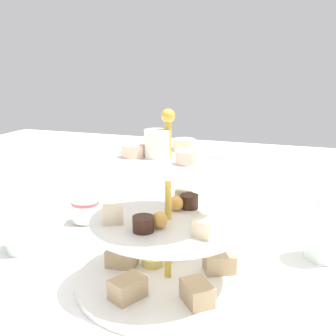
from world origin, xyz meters
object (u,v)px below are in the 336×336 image
object	(u,v)px
water_glass_tall_right	(326,225)
water_glass_short_left	(23,230)
tiered_serving_stand	(168,235)
butter_knife_right	(193,209)
teacup_with_saucer	(86,213)

from	to	relation	value
water_glass_tall_right	water_glass_short_left	distance (m)	0.54
tiered_serving_stand	butter_knife_right	world-z (taller)	tiered_serving_stand
tiered_serving_stand	butter_knife_right	distance (m)	0.35
tiered_serving_stand	butter_knife_right	size ratio (longest dim) A/B	1.69
teacup_with_saucer	butter_knife_right	size ratio (longest dim) A/B	0.53
water_glass_tall_right	water_glass_short_left	world-z (taller)	water_glass_tall_right
teacup_with_saucer	tiered_serving_stand	bearing A→B (deg)	144.85
water_glass_short_left	butter_knife_right	xyz separation A→B (m)	(-0.23, -0.31, -0.04)
water_glass_short_left	water_glass_tall_right	bearing A→B (deg)	-164.01
butter_knife_right	teacup_with_saucer	bearing A→B (deg)	40.09
tiered_serving_stand	water_glass_tall_right	bearing A→B (deg)	-144.03
tiered_serving_stand	butter_knife_right	bearing A→B (deg)	-81.03
butter_knife_right	tiered_serving_stand	bearing A→B (deg)	99.53
tiered_serving_stand	butter_knife_right	xyz separation A→B (m)	(0.05, -0.33, -0.08)
water_glass_short_left	teacup_with_saucer	xyz separation A→B (m)	(-0.04, -0.15, -0.02)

